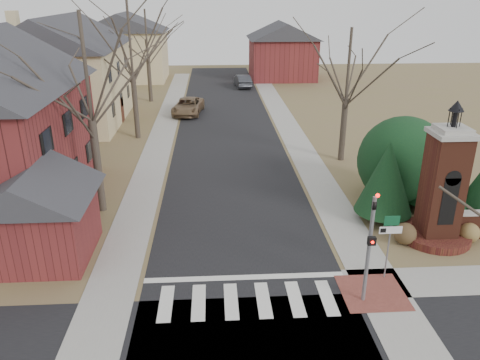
{
  "coord_description": "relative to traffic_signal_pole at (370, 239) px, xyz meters",
  "views": [
    {
      "loc": [
        -1.12,
        -13.53,
        10.68
      ],
      "look_at": [
        0.04,
        6.0,
        2.73
      ],
      "focal_mm": 35.0,
      "sensor_mm": 36.0,
      "label": 1
    }
  ],
  "objects": [
    {
      "name": "ground",
      "position": [
        -4.3,
        -0.57,
        -2.59
      ],
      "size": [
        120.0,
        120.0,
        0.0
      ],
      "primitive_type": "plane",
      "color": "olive",
      "rests_on": "ground"
    },
    {
      "name": "traffic_signal_pole",
      "position": [
        0.0,
        0.0,
        0.0
      ],
      "size": [
        0.28,
        0.41,
        4.5
      ],
      "color": "slate",
      "rests_on": "ground"
    },
    {
      "name": "sidewalk_right_main",
      "position": [
        0.9,
        21.43,
        -2.58
      ],
      "size": [
        2.0,
        60.0,
        0.02
      ],
      "primitive_type": "cube",
      "color": "gray",
      "rests_on": "ground"
    },
    {
      "name": "sidewalk_left",
      "position": [
        -9.5,
        21.43,
        -2.58
      ],
      "size": [
        2.0,
        60.0,
        0.02
      ],
      "primitive_type": "cube",
      "color": "gray",
      "rests_on": "ground"
    },
    {
      "name": "stop_bar",
      "position": [
        -4.3,
        1.73,
        -2.58
      ],
      "size": [
        8.0,
        0.35,
        0.02
      ],
      "primitive_type": "cube",
      "color": "silver",
      "rests_on": "ground"
    },
    {
      "name": "bare_tree_2",
      "position": [
        -11.8,
        34.43,
        4.44
      ],
      "size": [
        7.35,
        7.35,
        10.19
      ],
      "color": "#473D33",
      "rests_on": "ground"
    },
    {
      "name": "evergreen_mid",
      "position": [
        6.2,
        7.63,
        0.01
      ],
      "size": [
        3.4,
        3.4,
        4.7
      ],
      "color": "#473D33",
      "rests_on": "ground"
    },
    {
      "name": "bare_tree_3",
      "position": [
        3.2,
        15.43,
        4.1
      ],
      "size": [
        7.0,
        7.0,
        9.7
      ],
      "color": "#473D33",
      "rests_on": "ground"
    },
    {
      "name": "house_distant_right",
      "position": [
        3.69,
        47.42,
        1.06
      ],
      "size": [
        8.8,
        8.8,
        7.3
      ],
      "color": "maroon",
      "rests_on": "ground"
    },
    {
      "name": "bare_tree_1",
      "position": [
        -11.3,
        21.43,
        5.44
      ],
      "size": [
        8.4,
        8.4,
        11.64
      ],
      "color": "#473D33",
      "rests_on": "ground"
    },
    {
      "name": "distant_car",
      "position": [
        -1.82,
        41.5,
        -1.85
      ],
      "size": [
        2.0,
        4.61,
        1.47
      ],
      "primitive_type": "imported",
      "rotation": [
        0.0,
        0.0,
        3.24
      ],
      "color": "#37383F",
      "rests_on": "ground"
    },
    {
      "name": "dry_shrub_right",
      "position": [
        6.12,
        4.03,
        -2.13
      ],
      "size": [
        0.92,
        0.92,
        0.92
      ],
      "primitive_type": "sphere",
      "color": "olive",
      "rests_on": "ground"
    },
    {
      "name": "main_street",
      "position": [
        -4.3,
        21.43,
        -2.58
      ],
      "size": [
        8.0,
        70.0,
        0.01
      ],
      "primitive_type": "cube",
      "color": "black",
      "rests_on": "ground"
    },
    {
      "name": "crosswalk_zone",
      "position": [
        -4.3,
        0.23,
        -2.58
      ],
      "size": [
        8.0,
        2.2,
        0.02
      ],
      "primitive_type": "cube",
      "color": "silver",
      "rests_on": "ground"
    },
    {
      "name": "evergreen_near",
      "position": [
        2.9,
        6.43,
        -0.29
      ],
      "size": [
        2.8,
        2.8,
        4.1
      ],
      "color": "#473D33",
      "rests_on": "ground"
    },
    {
      "name": "pickup_truck",
      "position": [
        -7.7,
        28.78,
        -1.86
      ],
      "size": [
        3.11,
        5.5,
        1.45
      ],
      "primitive_type": "imported",
      "rotation": [
        0.0,
        0.0,
        -0.14
      ],
      "color": "brown",
      "rests_on": "ground"
    },
    {
      "name": "sign_post",
      "position": [
        1.29,
        1.41,
        -0.64
      ],
      "size": [
        0.9,
        0.07,
        2.75
      ],
      "color": "slate",
      "rests_on": "ground"
    },
    {
      "name": "brick_gate_monument",
      "position": [
        4.7,
        4.42,
        -0.42
      ],
      "size": [
        3.2,
        3.2,
        6.47
      ],
      "color": "#5C2A1B",
      "rests_on": "ground"
    },
    {
      "name": "evergreen_mass",
      "position": [
        4.7,
        8.93,
        -0.19
      ],
      "size": [
        4.8,
        4.8,
        4.8
      ],
      "primitive_type": "sphere",
      "color": "black",
      "rests_on": "ground"
    },
    {
      "name": "dry_shrub_left",
      "position": [
        3.12,
        4.03,
        -2.08
      ],
      "size": [
        1.01,
        1.01,
        1.01
      ],
      "primitive_type": "sphere",
      "color": "#4D3A23",
      "rests_on": "ground"
    },
    {
      "name": "house_stucco_left",
      "position": [
        -17.8,
        26.42,
        2.01
      ],
      "size": [
        9.8,
        12.8,
        9.28
      ],
      "color": "#D1BB8B",
      "rests_on": "ground"
    },
    {
      "name": "bare_tree_0",
      "position": [
        -11.3,
        8.43,
        5.11
      ],
      "size": [
        8.05,
        8.05,
        11.15
      ],
      "color": "#473D33",
      "rests_on": "ground"
    },
    {
      "name": "garage_left",
      "position": [
        -12.82,
        3.92,
        -0.35
      ],
      "size": [
        4.8,
        4.8,
        4.29
      ],
      "color": "maroon",
      "rests_on": "ground"
    },
    {
      "name": "curb_apron",
      "position": [
        0.5,
        0.43,
        -2.57
      ],
      "size": [
        2.4,
        2.4,
        0.02
      ],
      "primitive_type": "cube",
      "color": "brown",
      "rests_on": "ground"
    },
    {
      "name": "house_distant_left",
      "position": [
        -16.31,
        47.42,
        1.66
      ],
      "size": [
        10.8,
        8.8,
        8.53
      ],
      "color": "#D1BB8B",
      "rests_on": "ground"
    }
  ]
}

